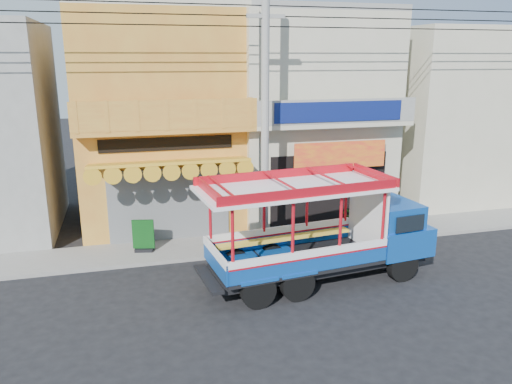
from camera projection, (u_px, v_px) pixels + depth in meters
ground at (330, 289)px, 14.23m from camera, size 90.00×90.00×0.00m
sidewalk at (286, 239)px, 17.94m from camera, size 30.00×2.00×0.12m
shophouse_left at (159, 117)px, 19.58m from camera, size 6.00×7.50×8.24m
shophouse_right at (303, 113)px, 21.07m from camera, size 6.00×6.75×8.24m
party_pilaster at (253, 128)px, 17.45m from camera, size 0.35×0.30×8.00m
filler_building_right at (446, 115)px, 22.92m from camera, size 6.00×6.00×7.60m
utility_pole at (270, 102)px, 15.77m from camera, size 28.00×0.26×9.00m
songthaew_truck at (334, 229)px, 14.57m from camera, size 7.06×2.97×3.20m
green_sign at (144, 238)px, 16.59m from camera, size 0.71×0.45×1.09m
potted_plant_a at (352, 217)px, 18.58m from camera, size 1.26×1.25×1.06m
potted_plant_b at (380, 220)px, 18.17m from camera, size 0.69×0.73×1.05m
potted_plant_c at (357, 218)px, 18.29m from camera, size 0.65×0.65×1.11m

